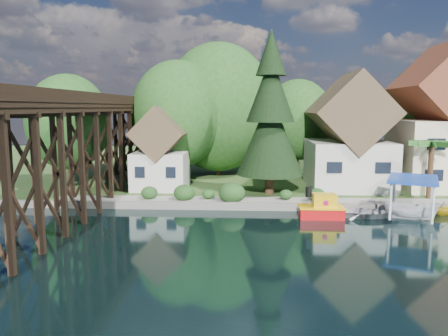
{
  "coord_description": "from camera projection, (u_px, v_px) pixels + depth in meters",
  "views": [
    {
      "loc": [
        -2.81,
        -26.4,
        8.2
      ],
      "look_at": [
        -4.5,
        6.0,
        3.69
      ],
      "focal_mm": 35.0,
      "sensor_mm": 36.0,
      "label": 1
    }
  ],
  "objects": [
    {
      "name": "bank",
      "position": [
        267.0,
        165.0,
        60.69
      ],
      "size": [
        140.0,
        52.0,
        0.5
      ],
      "primitive_type": "cube",
      "color": "#2D4A1D",
      "rests_on": "ground"
    },
    {
      "name": "house_center",
      "position": [
        444.0,
        126.0,
        41.71
      ],
      "size": [
        8.65,
        9.18,
        13.89
      ],
      "color": "beige",
      "rests_on": "bank"
    },
    {
      "name": "shed",
      "position": [
        160.0,
        154.0,
        41.48
      ],
      "size": [
        5.09,
        5.4,
        7.85
      ],
      "color": "beige",
      "rests_on": "bank"
    },
    {
      "name": "tugboat",
      "position": [
        322.0,
        208.0,
        32.55
      ],
      "size": [
        3.35,
        1.87,
        2.41
      ],
      "color": "red",
      "rests_on": "ground"
    },
    {
      "name": "boat_canopy",
      "position": [
        412.0,
        202.0,
        32.09
      ],
      "size": [
        4.84,
        5.69,
        3.1
      ],
      "color": "white",
      "rests_on": "ground"
    },
    {
      "name": "palm_tree",
      "position": [
        432.0,
        145.0,
        36.51
      ],
      "size": [
        4.54,
        4.54,
        5.21
      ],
      "color": "#382314",
      "rests_on": "bank"
    },
    {
      "name": "seawall",
      "position": [
        332.0,
        207.0,
        34.76
      ],
      "size": [
        60.0,
        0.4,
        0.62
      ],
      "primitive_type": "cube",
      "color": "slate",
      "rests_on": "ground"
    },
    {
      "name": "boat_white_a",
      "position": [
        366.0,
        211.0,
        32.89
      ],
      "size": [
        4.45,
        3.32,
        0.88
      ],
      "primitive_type": "imported",
      "rotation": [
        0.0,
        0.0,
        1.5
      ],
      "color": "silver",
      "rests_on": "ground"
    },
    {
      "name": "boat_yellow",
      "position": [
        445.0,
        207.0,
        33.52
      ],
      "size": [
        2.82,
        2.63,
        1.2
      ],
      "primitive_type": "imported",
      "rotation": [
        0.0,
        0.0,
        1.92
      ],
      "color": "gold",
      "rests_on": "ground"
    },
    {
      "name": "conifer",
      "position": [
        270.0,
        116.0,
        38.21
      ],
      "size": [
        5.86,
        5.86,
        14.44
      ],
      "color": "#382314",
      "rests_on": "bank"
    },
    {
      "name": "ground",
      "position": [
        291.0,
        241.0,
        27.1
      ],
      "size": [
        140.0,
        140.0,
        0.0
      ],
      "primitive_type": "plane",
      "color": "black",
      "rests_on": "ground"
    },
    {
      "name": "house_left",
      "position": [
        349.0,
        140.0,
        41.85
      ],
      "size": [
        7.64,
        8.64,
        11.02
      ],
      "color": "beige",
      "rests_on": "bank"
    },
    {
      "name": "bg_trees",
      "position": [
        282.0,
        116.0,
        47.06
      ],
      "size": [
        49.9,
        13.3,
        10.57
      ],
      "color": "#382314",
      "rests_on": "bank"
    },
    {
      "name": "shrubs",
      "position": [
        225.0,
        192.0,
        36.32
      ],
      "size": [
        15.76,
        2.47,
        1.7
      ],
      "color": "#1A3E16",
      "rests_on": "bank"
    },
    {
      "name": "trestle_bridge",
      "position": [
        69.0,
        146.0,
        32.3
      ],
      "size": [
        4.12,
        44.18,
        9.3
      ],
      "color": "black",
      "rests_on": "ground"
    },
    {
      "name": "promenade",
      "position": [
        353.0,
        201.0,
        35.91
      ],
      "size": [
        50.0,
        2.6,
        0.06
      ],
      "primitive_type": "cube",
      "color": "gray",
      "rests_on": "bank"
    }
  ]
}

